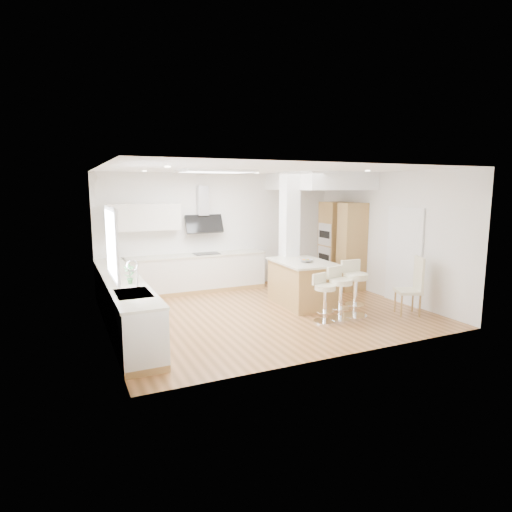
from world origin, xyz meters
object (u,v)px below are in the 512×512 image
peninsula (302,283)px  dining_chair (413,284)px  bar_stool_b (340,290)px  bar_stool_c (355,286)px  bar_stool_a (324,295)px

peninsula → dining_chair: 2.21m
bar_stool_b → bar_stool_c: bearing=-7.6°
bar_stool_a → dining_chair: size_ratio=0.79×
peninsula → bar_stool_b: (0.10, -1.20, 0.09)m
bar_stool_a → dining_chair: dining_chair is taller
bar_stool_a → bar_stool_c: bar_stool_c is taller
bar_stool_a → bar_stool_b: 0.36m
peninsula → bar_stool_a: peninsula is taller
bar_stool_c → bar_stool_a: bearing=-173.7°
bar_stool_c → peninsula: bearing=114.1°
peninsula → dining_chair: bearing=-41.7°
bar_stool_b → dining_chair: dining_chair is taller
bar_stool_c → dining_chair: 1.18m
peninsula → bar_stool_a: size_ratio=1.76×
bar_stool_a → bar_stool_b: bar_stool_b is taller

